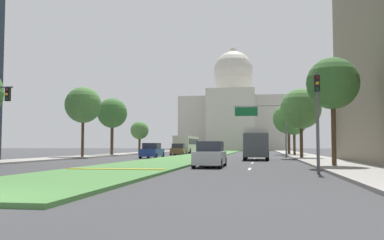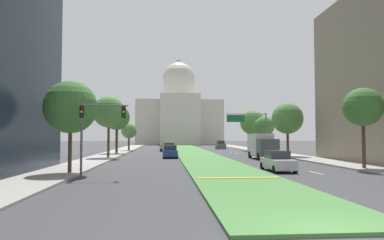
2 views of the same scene
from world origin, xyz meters
name	(u,v)px [view 2 (image 2 of 2)]	position (x,y,z in m)	size (l,w,h in m)	color
ground_plane	(190,151)	(0.00, 57.18, 0.00)	(260.00, 260.00, 0.00)	#3D3D3F
grass_median	(192,152)	(0.00, 51.46, 0.07)	(6.04, 102.93, 0.14)	#4C8442
median_curb_nose	(238,178)	(0.00, 12.92, 0.16)	(5.44, 0.50, 0.04)	gold
lane_dashes_right	(255,158)	(7.08, 35.69, 0.00)	(0.16, 38.03, 0.01)	silver
sidewalk_left	(112,154)	(-13.13, 45.74, 0.07)	(4.00, 102.93, 0.15)	#9E9991
sidewalk_right	(275,153)	(13.13, 45.74, 0.07)	(4.00, 102.93, 0.15)	#9E9991
capitol_building	(179,115)	(0.00, 113.50, 10.17)	(29.18, 26.35, 30.31)	beige
traffic_light_near_left	(94,123)	(-9.79, 14.83, 3.80)	(3.34, 0.35, 5.20)	#515456
overhead_guide_sign	(250,124)	(8.37, 42.99, 4.69)	(6.49, 0.20, 6.50)	#515456
street_tree_left_near	(71,107)	(-12.06, 17.33, 5.11)	(4.03, 4.03, 7.14)	#4C3823
street_tree_right_near	(363,107)	(12.39, 19.15, 5.41)	(3.36, 3.36, 7.12)	#4C3823
street_tree_left_mid	(109,112)	(-12.17, 35.90, 6.01)	(4.12, 4.12, 8.09)	#4C3823
street_tree_right_mid	(287,118)	(12.04, 36.84, 5.31)	(4.32, 4.32, 7.49)	#4C3823
street_tree_left_far	(117,117)	(-12.57, 46.46, 5.88)	(4.14, 4.14, 7.99)	#4C3823
street_tree_right_far	(264,126)	(12.25, 48.81, 4.53)	(3.44, 3.44, 6.27)	#4C3823
street_tree_left_distant	(129,131)	(-11.70, 56.86, 3.84)	(2.94, 2.94, 5.35)	#4C3823
street_tree_right_distant	(252,122)	(12.01, 56.02, 5.49)	(4.76, 4.76, 7.90)	#4C3823
sedan_lead_stopped	(278,162)	(4.48, 18.45, 0.79)	(1.88, 4.31, 1.69)	#BCBCC1
sedan_midblock	(170,152)	(-4.18, 36.36, 0.79)	(1.98, 4.41, 1.68)	navy
sedan_distant	(169,148)	(-4.16, 51.49, 0.80)	(2.20, 4.67, 1.69)	brown
sedan_far_horizon	(221,145)	(7.41, 66.11, 0.86)	(1.95, 4.30, 1.87)	#4C5156
sedan_very_far	(166,144)	(-4.70, 82.18, 0.79)	(2.16, 4.50, 1.67)	black
box_truck_delivery	(262,146)	(7.32, 33.00, 1.68)	(2.40, 6.40, 3.20)	#4C5156
city_bus	(167,141)	(-4.48, 60.12, 1.77)	(2.62, 11.00, 2.95)	beige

